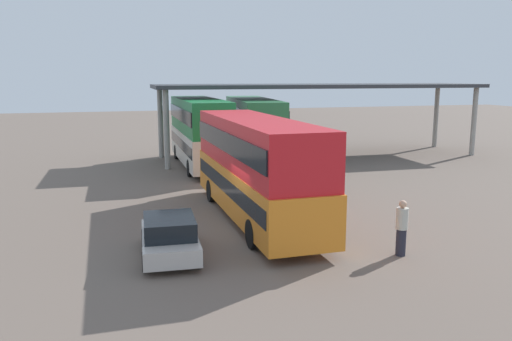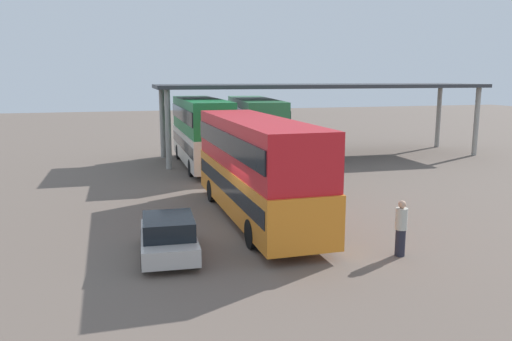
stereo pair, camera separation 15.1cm
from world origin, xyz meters
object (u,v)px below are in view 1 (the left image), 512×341
object	(u,v)px
double_decker_mid_row	(253,127)
parked_hatchback	(169,237)
double_decker_near_canopy	(200,130)
pedestrian_waiting	(402,228)
double_decker_main	(256,165)

from	to	relation	value
double_decker_mid_row	parked_hatchback	bearing A→B (deg)	162.47
double_decker_near_canopy	pedestrian_waiting	world-z (taller)	double_decker_near_canopy
parked_hatchback	double_decker_main	bearing A→B (deg)	-44.69
double_decker_near_canopy	double_decker_mid_row	size ratio (longest dim) A/B	0.96
double_decker_near_canopy	double_decker_mid_row	bearing A→B (deg)	-70.13
parked_hatchback	pedestrian_waiting	world-z (taller)	pedestrian_waiting
parked_hatchback	double_decker_mid_row	bearing A→B (deg)	-20.51
double_decker_main	double_decker_near_canopy	world-z (taller)	double_decker_near_canopy
double_decker_main	pedestrian_waiting	distance (m)	6.50
double_decker_main	parked_hatchback	distance (m)	5.47
parked_hatchback	double_decker_near_canopy	distance (m)	16.84
parked_hatchback	pedestrian_waiting	xyz separation A→B (m)	(7.18, -1.97, 0.25)
parked_hatchback	pedestrian_waiting	size ratio (longest dim) A/B	2.06
double_decker_near_canopy	pedestrian_waiting	bearing A→B (deg)	-168.89
parked_hatchback	double_decker_near_canopy	xyz separation A→B (m)	(3.93, 16.29, 1.69)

